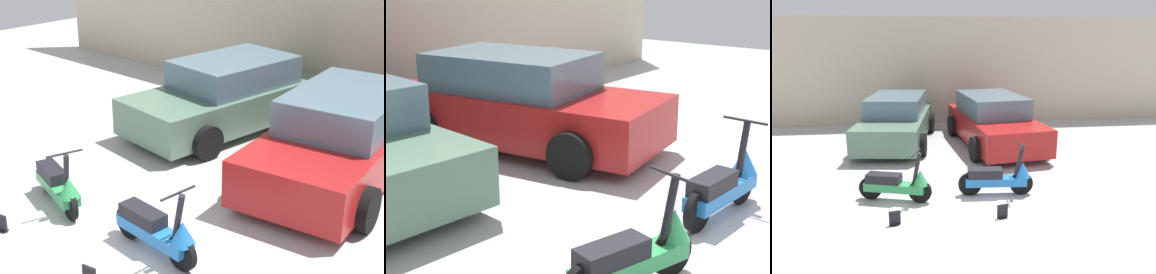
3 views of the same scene
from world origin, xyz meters
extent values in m
plane|color=#B2B2B2|center=(0.00, 0.00, 0.00)|extent=(28.00, 28.00, 0.00)
cube|color=beige|center=(0.00, 7.80, 1.92)|extent=(19.60, 0.12, 3.84)
cylinder|color=black|center=(-1.07, 0.84, 0.23)|extent=(0.47, 0.20, 0.46)
cylinder|color=black|center=(-2.05, 1.12, 0.23)|extent=(0.47, 0.20, 0.46)
cube|color=#2D8C4C|center=(-1.56, 0.98, 0.29)|extent=(1.24, 0.60, 0.16)
cube|color=black|center=(-1.77, 1.04, 0.46)|extent=(0.72, 0.45, 0.18)
cylinder|color=black|center=(-1.12, 0.86, 0.70)|extent=(0.23, 0.13, 0.66)
cylinder|color=black|center=(-1.12, 0.86, 1.02)|extent=(0.18, 0.52, 0.03)
cone|color=#2D8C4C|center=(-1.05, 0.84, 0.52)|extent=(0.38, 0.38, 0.30)
cylinder|color=black|center=(1.01, 1.00, 0.24)|extent=(0.48, 0.12, 0.48)
cylinder|color=black|center=(-0.05, 1.07, 0.24)|extent=(0.48, 0.12, 0.48)
cube|color=#1E66B2|center=(0.48, 1.04, 0.30)|extent=(1.27, 0.38, 0.17)
cube|color=black|center=(0.26, 1.05, 0.48)|extent=(0.72, 0.33, 0.19)
cylinder|color=black|center=(0.96, 1.00, 0.72)|extent=(0.23, 0.10, 0.68)
cylinder|color=black|center=(0.96, 1.00, 1.06)|extent=(0.07, 0.55, 0.03)
cone|color=#1E66B2|center=(1.03, 1.00, 0.54)|extent=(0.34, 0.34, 0.31)
cube|color=#51705B|center=(-1.75, 5.22, 0.53)|extent=(2.25, 4.40, 0.70)
cube|color=slate|center=(-1.72, 5.47, 1.16)|extent=(1.82, 2.53, 0.55)
cylinder|color=black|center=(-1.00, 3.81, 0.32)|extent=(0.30, 0.66, 0.64)
cylinder|color=black|center=(-2.81, 4.03, 0.32)|extent=(0.30, 0.66, 0.64)
cylinder|color=black|center=(-0.69, 6.41, 0.32)|extent=(0.30, 0.66, 0.64)
cylinder|color=black|center=(-2.50, 6.63, 0.32)|extent=(0.30, 0.66, 0.64)
cube|color=maroon|center=(1.15, 4.64, 0.55)|extent=(2.41, 4.59, 0.73)
cube|color=slate|center=(1.11, 4.91, 1.20)|extent=(1.93, 2.65, 0.57)
cylinder|color=black|center=(2.27, 3.43, 0.33)|extent=(0.32, 0.69, 0.67)
cylinder|color=black|center=(0.39, 3.17, 0.33)|extent=(0.32, 0.69, 0.67)
cylinder|color=black|center=(0.02, 5.86, 0.33)|extent=(0.32, 0.69, 0.67)
cube|color=black|center=(-1.51, -0.03, 0.01)|extent=(0.18, 0.15, 0.01)
cube|color=black|center=(-1.51, -0.03, 0.13)|extent=(0.20, 0.07, 0.26)
camera|label=1|loc=(5.33, -3.58, 4.33)|focal=55.00mm
camera|label=2|loc=(-5.55, -1.46, 2.85)|focal=55.00mm
camera|label=3|loc=(-1.00, -6.01, 3.19)|focal=35.00mm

